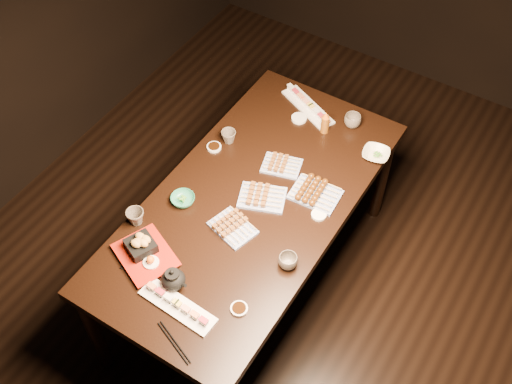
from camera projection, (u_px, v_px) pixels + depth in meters
ground at (281, 344)px, 3.51m from camera, size 5.00×5.00×0.00m
dining_table at (251, 244)px, 3.48m from camera, size 1.28×1.96×0.75m
sushi_platter_near at (177, 304)px, 2.79m from camera, size 0.38×0.12×0.05m
sushi_platter_far at (308, 105)px, 3.60m from camera, size 0.38×0.24×0.05m
yakitori_plate_center at (262, 195)px, 3.17m from camera, size 0.27×0.24×0.06m
yakitori_plate_right at (233, 225)px, 3.06m from camera, size 0.25×0.21×0.05m
yakitori_plate_left at (282, 163)px, 3.31m from camera, size 0.23×0.19×0.05m
tsukune_plate at (316, 192)px, 3.19m from camera, size 0.25×0.19×0.06m
edamame_bowl_green at (183, 199)px, 3.17m from camera, size 0.14×0.14×0.04m
edamame_bowl_cream at (376, 154)px, 3.36m from camera, size 0.16×0.16×0.03m
tempura_tray at (145, 251)px, 2.94m from camera, size 0.35×0.32×0.10m
teacup_near_left at (136, 217)px, 3.07m from camera, size 0.12×0.12×0.08m
teacup_mid_right at (288, 261)px, 2.92m from camera, size 0.11×0.11×0.07m
teacup_far_left at (229, 137)px, 3.42m from camera, size 0.10×0.10×0.07m
teacup_far_right at (353, 121)px, 3.50m from camera, size 0.09×0.09×0.07m
teapot at (173, 278)px, 2.84m from camera, size 0.14×0.14×0.11m
condiment_bottle at (325, 122)px, 3.44m from camera, size 0.06×0.06×0.14m
sauce_dish_west at (214, 147)px, 3.41m from camera, size 0.09×0.09×0.01m
sauce_dish_east at (319, 215)px, 3.13m from camera, size 0.10×0.10×0.01m
sauce_dish_se at (239, 309)px, 2.80m from camera, size 0.09×0.09×0.01m
sauce_dish_nw at (299, 118)px, 3.55m from camera, size 0.11×0.11×0.02m
chopsticks_near at (140, 273)px, 2.92m from camera, size 0.20×0.06×0.01m
chopsticks_se at (174, 343)px, 2.70m from camera, size 0.23×0.11×0.01m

